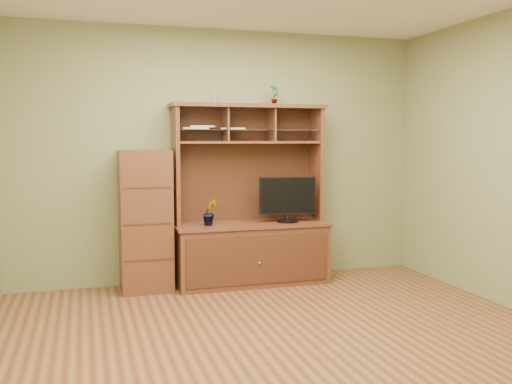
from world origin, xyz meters
name	(u,v)px	position (x,y,z in m)	size (l,w,h in m)	color
room	(283,164)	(0.00, 0.00, 1.35)	(4.54, 4.04, 2.74)	#5A2F19
media_hutch	(251,234)	(0.25, 1.73, 0.52)	(1.66, 0.61, 1.90)	#422212
monitor	(288,198)	(0.64, 1.65, 0.90)	(0.61, 0.23, 0.48)	black
orchid_plant	(210,212)	(-0.21, 1.65, 0.79)	(0.15, 0.12, 0.27)	#2A5F20
top_plant	(274,94)	(0.54, 1.80, 2.01)	(0.12, 0.08, 0.22)	#356E26
reed_diffuser	(214,94)	(-0.12, 1.80, 2.00)	(0.05, 0.05, 0.26)	silver
magazines	(211,128)	(-0.16, 1.80, 1.65)	(0.69, 0.26, 0.04)	#B2B1B7
side_cabinet	(146,221)	(-0.85, 1.75, 0.71)	(0.51, 0.46, 1.42)	#422212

